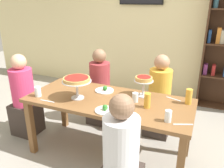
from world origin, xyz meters
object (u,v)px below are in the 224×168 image
Objects in this scene: water_glass_clear_far at (38,92)px; cutlery_spare_fork at (82,83)px; diner_head_west at (24,101)px; diner_far_left at (100,92)px; diner_far_right at (159,102)px; water_glass_clear_spare at (135,97)px; deep_dish_pizza_stand at (77,81)px; salad_plate_far_diner at (105,110)px; personal_pizza_stand at (144,81)px; beer_glass_amber_short at (147,101)px; cutlery_fork_near at (47,101)px; cutlery_fork_far at (173,99)px; diner_near_right at (121,166)px; cutlery_knife_near at (183,124)px; beer_glass_amber_tall at (189,97)px; cutlery_knife_far at (67,81)px; dining_table at (109,106)px; water_glass_clear_near at (168,116)px; salad_plate_near_diner at (105,90)px.

water_glass_clear_far reaches higher than cutlery_spare_fork.
diner_head_west is 1.07m from diner_far_left.
water_glass_clear_spare is (-0.14, -0.64, 0.30)m from diner_far_right.
deep_dish_pizza_stand reaches higher than salad_plate_far_diner.
deep_dish_pizza_stand reaches higher than personal_pizza_stand.
beer_glass_amber_short reaches higher than water_glass_clear_spare.
beer_glass_amber_short is at bearing 13.43° from cutlery_fork_near.
deep_dish_pizza_stand is at bearing 41.35° from cutlery_fork_far.
diner_near_right is 0.83m from water_glass_clear_spare.
diner_far_right is 7.16× the size of beer_glass_amber_short.
cutlery_fork_near is at bearing 160.84° from cutlery_knife_near.
diner_head_west reaches higher than cutlery_fork_near.
cutlery_spare_fork is at bearing 136.23° from salad_plate_far_diner.
diner_head_west reaches higher than deep_dish_pizza_stand.
diner_far_left is at bearing 69.50° from water_glass_clear_far.
beer_glass_amber_tall is 1.55m from cutlery_fork_near.
diner_near_right is 6.39× the size of cutlery_spare_fork.
water_glass_clear_far is at bearing -163.42° from deep_dish_pizza_stand.
cutlery_knife_near is at bearing 171.41° from cutlery_knife_far.
salad_plate_far_diner is (1.35, -0.26, 0.26)m from diner_head_west.
cutlery_fork_near is (-1.05, -1.01, 0.25)m from diner_far_right.
diner_far_right reaches higher than cutlery_knife_far.
diner_far_left is (-0.89, -0.01, 0.00)m from diner_far_right.
dining_table is at bearing -32.63° from diner_far_right.
beer_glass_amber_short is at bearing 141.01° from water_glass_clear_near.
diner_far_left is at bearing 151.00° from personal_pizza_stand.
dining_table is 17.90× the size of water_glass_clear_spare.
cutlery_knife_far is at bearing 177.16° from beer_glass_amber_tall.
cutlery_spare_fork is at bearing 65.88° from water_glass_clear_far.
dining_table is at bearing 141.84° from cutlery_knife_near.
cutlery_fork_far is at bearing 30.74° from diner_far_right.
cutlery_knife_near and cutlery_fork_far have the same top height.
water_glass_clear_near is (0.25, -0.21, -0.02)m from beer_glass_amber_short.
salad_plate_near_diner is 1.28× the size of cutlery_fork_near.
diner_near_right is 6.39× the size of cutlery_knife_near.
salad_plate_near_diner is at bearing 32.22° from diner_near_right.
diner_head_west is 7.16× the size of beer_glass_amber_short.
beer_glass_amber_tall is (0.51, -0.01, -0.10)m from personal_pizza_stand.
cutlery_knife_near and cutlery_spare_fork have the same top height.
personal_pizza_stand is at bearing -13.57° from diner_far_right.
diner_far_left is 1.61m from cutlery_knife_near.
beer_glass_amber_tall is at bearing 19.23° from cutlery_fork_near.
water_glass_clear_far reaches higher than cutlery_knife_far.
diner_far_right is 0.72m from water_glass_clear_spare.
salad_plate_near_diner is 1.09m from cutlery_knife_near.
salad_plate_near_diner is 0.65m from beer_glass_amber_short.
personal_pizza_stand is 1.12m from cutlery_knife_far.
dining_table is at bearing 0.81° from diner_head_west.
water_glass_clear_near is (1.16, -0.91, 0.31)m from diner_far_left.
salad_plate_near_diner and salad_plate_far_diner have the same top height.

